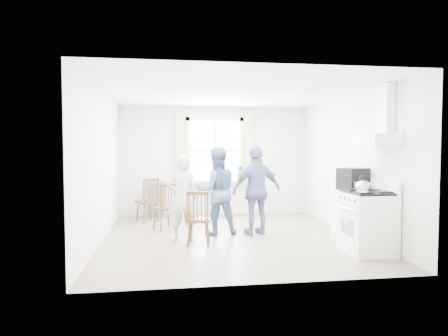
# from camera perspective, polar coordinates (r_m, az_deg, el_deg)

# --- Properties ---
(room_shell) EXTENTS (4.62, 5.12, 2.64)m
(room_shell) POSITION_cam_1_polar(r_m,az_deg,el_deg) (7.15, 1.00, 0.37)
(room_shell) COLOR #7B6E5E
(room_shell) RESTS_ON ground
(window_assembly) EXTENTS (1.88, 0.24, 1.70)m
(window_assembly) POSITION_cam_1_polar(r_m,az_deg,el_deg) (9.56, -1.32, 2.01)
(window_assembly) COLOR white
(window_assembly) RESTS_ON room_shell
(range_hood) EXTENTS (0.45, 0.76, 0.94)m
(range_hood) POSITION_cam_1_polar(r_m,az_deg,el_deg) (6.54, 21.29, 5.18)
(range_hood) COLOR white
(range_hood) RESTS_ON room_shell
(shelf_unit) EXTENTS (0.40, 0.30, 0.80)m
(shelf_unit) POSITION_cam_1_polar(r_m,az_deg,el_deg) (9.46, -9.70, -4.50)
(shelf_unit) COLOR slate
(shelf_unit) RESTS_ON ground
(gas_stove) EXTENTS (0.68, 0.76, 1.12)m
(gas_stove) POSITION_cam_1_polar(r_m,az_deg,el_deg) (6.56, 19.82, -7.22)
(gas_stove) COLOR white
(gas_stove) RESTS_ON ground
(kettle) EXTENTS (0.19, 0.19, 0.27)m
(kettle) POSITION_cam_1_polar(r_m,az_deg,el_deg) (6.19, 19.19, -2.59)
(kettle) COLOR silver
(kettle) RESTS_ON gas_stove
(low_cabinet) EXTENTS (0.50, 0.55, 0.90)m
(low_cabinet) POSITION_cam_1_polar(r_m,az_deg,el_deg) (7.21, 17.69, -6.54)
(low_cabinet) COLOR white
(low_cabinet) RESTS_ON ground
(stereo_stack) EXTENTS (0.51, 0.49, 0.37)m
(stereo_stack) POSITION_cam_1_polar(r_m,az_deg,el_deg) (7.11, 17.93, -1.51)
(stereo_stack) COLOR black
(stereo_stack) RESTS_ON low_cabinet
(cardboard_box) EXTENTS (0.25, 0.18, 0.16)m
(cardboard_box) POSITION_cam_1_polar(r_m,az_deg,el_deg) (6.99, 18.76, -2.47)
(cardboard_box) COLOR #AE7E54
(cardboard_box) RESTS_ON low_cabinet
(windsor_chair_a) EXTENTS (0.55, 0.55, 0.96)m
(windsor_chair_a) POSITION_cam_1_polar(r_m,az_deg,el_deg) (8.78, -10.59, -3.86)
(windsor_chair_a) COLOR #4B2B18
(windsor_chair_a) RESTS_ON ground
(windsor_chair_b) EXTENTS (0.45, 0.44, 0.92)m
(windsor_chair_b) POSITION_cam_1_polar(r_m,az_deg,el_deg) (6.61, -3.75, -6.32)
(windsor_chair_b) COLOR #4B2B18
(windsor_chair_b) RESTS_ON ground
(windsor_chair_c) EXTENTS (0.52, 0.52, 0.92)m
(windsor_chair_c) POSITION_cam_1_polar(r_m,az_deg,el_deg) (7.93, -8.14, -4.75)
(windsor_chair_c) COLOR #4B2B18
(windsor_chair_c) RESTS_ON ground
(person_left) EXTENTS (0.56, 0.56, 1.49)m
(person_left) POSITION_cam_1_polar(r_m,az_deg,el_deg) (6.98, -5.99, -4.27)
(person_left) COLOR silver
(person_left) RESTS_ON ground
(person_mid) EXTENTS (0.87, 0.87, 1.62)m
(person_mid) POSITION_cam_1_polar(r_m,az_deg,el_deg) (7.44, -1.08, -3.31)
(person_mid) COLOR #4C648D
(person_mid) RESTS_ON ground
(person_right) EXTENTS (1.18, 1.18, 1.65)m
(person_right) POSITION_cam_1_polar(r_m,az_deg,el_deg) (7.42, 4.70, -3.23)
(person_right) COLOR navy
(person_right) RESTS_ON ground
(potted_plant) EXTENTS (0.24, 0.24, 0.34)m
(potted_plant) POSITION_cam_1_polar(r_m,az_deg,el_deg) (9.58, 2.29, -0.64)
(potted_plant) COLOR #2D6730
(potted_plant) RESTS_ON window_assembly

